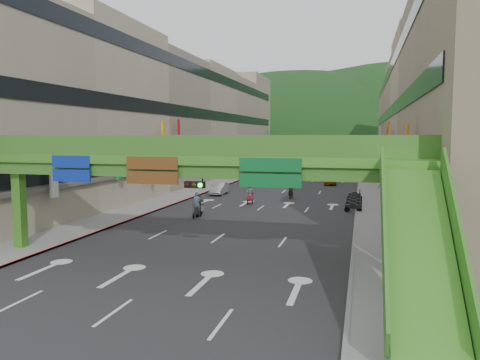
% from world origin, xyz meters
% --- Properties ---
extents(ground, '(320.00, 320.00, 0.00)m').
position_xyz_m(ground, '(0.00, 0.00, 0.00)').
color(ground, black).
rests_on(ground, ground).
extents(road_slab, '(18.00, 140.00, 0.02)m').
position_xyz_m(road_slab, '(0.00, 50.00, 0.01)').
color(road_slab, '#28282B').
rests_on(road_slab, ground).
extents(sidewalk_left, '(4.00, 140.00, 0.15)m').
position_xyz_m(sidewalk_left, '(-11.00, 50.00, 0.07)').
color(sidewalk_left, gray).
rests_on(sidewalk_left, ground).
extents(sidewalk_right, '(4.00, 140.00, 0.15)m').
position_xyz_m(sidewalk_right, '(11.00, 50.00, 0.07)').
color(sidewalk_right, gray).
rests_on(sidewalk_right, ground).
extents(curb_left, '(0.20, 140.00, 0.18)m').
position_xyz_m(curb_left, '(-9.10, 50.00, 0.09)').
color(curb_left, '#CC5959').
rests_on(curb_left, ground).
extents(curb_right, '(0.20, 140.00, 0.18)m').
position_xyz_m(curb_right, '(9.10, 50.00, 0.09)').
color(curb_right, gray).
rests_on(curb_right, ground).
extents(building_row_left, '(12.80, 95.00, 19.00)m').
position_xyz_m(building_row_left, '(-18.93, 50.00, 9.46)').
color(building_row_left, '#9E937F').
rests_on(building_row_left, ground).
extents(building_row_right, '(12.80, 95.00, 19.00)m').
position_xyz_m(building_row_right, '(18.93, 50.00, 9.46)').
color(building_row_right, gray).
rests_on(building_row_right, ground).
extents(overpass_near, '(28.00, 12.27, 7.10)m').
position_xyz_m(overpass_near, '(0.93, 5.38, 5.21)').
color(overpass_near, '#4C9E2D').
rests_on(overpass_near, ground).
extents(overpass_far, '(28.00, 2.20, 7.10)m').
position_xyz_m(overpass_far, '(0.00, 65.00, 5.40)').
color(overpass_far, '#4C9E2D').
rests_on(overpass_far, ground).
extents(hill_left, '(168.00, 140.00, 112.00)m').
position_xyz_m(hill_left, '(-15.00, 160.00, 0.00)').
color(hill_left, '#1C4419').
rests_on(hill_left, ground).
extents(hill_right, '(208.00, 176.00, 128.00)m').
position_xyz_m(hill_right, '(25.00, 180.00, 0.00)').
color(hill_right, '#1C4419').
rests_on(hill_right, ground).
extents(bunting_string, '(26.00, 0.36, 0.47)m').
position_xyz_m(bunting_string, '(0.00, 30.00, 5.96)').
color(bunting_string, black).
rests_on(bunting_string, ground).
extents(scooter_rider_near, '(0.80, 1.58, 2.23)m').
position_xyz_m(scooter_rider_near, '(-4.20, 19.39, 1.07)').
color(scooter_rider_near, black).
rests_on(scooter_rider_near, ground).
extents(scooter_rider_mid, '(0.92, 1.60, 2.17)m').
position_xyz_m(scooter_rider_mid, '(1.86, 33.64, 1.13)').
color(scooter_rider_mid, black).
rests_on(scooter_rider_mid, ground).
extents(scooter_rider_left, '(0.89, 1.60, 1.84)m').
position_xyz_m(scooter_rider_left, '(-4.34, 20.36, 0.90)').
color(scooter_rider_left, '#94939B').
rests_on(scooter_rider_left, ground).
extents(scooter_rider_far, '(1.00, 1.58, 2.16)m').
position_xyz_m(scooter_rider_far, '(-1.63, 28.35, 1.10)').
color(scooter_rider_far, maroon).
rests_on(scooter_rider_far, ground).
extents(parked_scooter_row, '(1.60, 9.39, 1.08)m').
position_xyz_m(parked_scooter_row, '(8.80, 30.00, 0.52)').
color(parked_scooter_row, black).
rests_on(parked_scooter_row, ground).
extents(car_silver, '(1.58, 4.34, 1.42)m').
position_xyz_m(car_silver, '(-7.00, 35.00, 0.71)').
color(car_silver, '#AFACB5').
rests_on(car_silver, ground).
extents(car_yellow, '(1.84, 4.16, 1.39)m').
position_xyz_m(car_yellow, '(5.14, 49.63, 0.70)').
color(car_yellow, '#B97513').
rests_on(car_yellow, ground).
extents(pedestrian_red, '(1.06, 0.94, 1.81)m').
position_xyz_m(pedestrian_red, '(12.20, 8.72, 0.90)').
color(pedestrian_red, red).
rests_on(pedestrian_red, ground).
extents(pedestrian_dark, '(1.15, 0.59, 1.88)m').
position_xyz_m(pedestrian_dark, '(12.20, 28.70, 0.94)').
color(pedestrian_dark, black).
rests_on(pedestrian_dark, ground).
extents(pedestrian_blue, '(0.87, 0.79, 1.57)m').
position_xyz_m(pedestrian_blue, '(11.86, 40.00, 0.79)').
color(pedestrian_blue, '#36435E').
rests_on(pedestrian_blue, ground).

